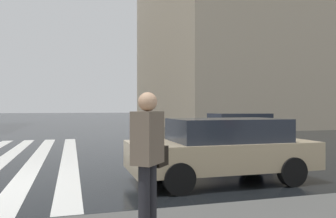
% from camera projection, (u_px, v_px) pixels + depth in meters
% --- Properties ---
extents(haussmann_block_corner, '(19.88, 24.36, 23.12)m').
position_uv_depth(haussmann_block_corner, '(271.00, 15.00, 34.56)').
color(haussmann_block_corner, tan).
rests_on(haussmann_block_corner, ground_plane).
extents(car_navy, '(1.85, 4.10, 1.41)m').
position_uv_depth(car_navy, '(241.00, 128.00, 14.80)').
color(car_navy, navy).
rests_on(car_navy, ground_plane).
extents(car_champagne, '(1.85, 4.10, 1.41)m').
position_uv_depth(car_champagne, '(223.00, 148.00, 7.44)').
color(car_champagne, tan).
rests_on(car_champagne, ground_plane).
extents(pedestrian_by_billboard, '(0.61, 0.55, 1.68)m').
position_uv_depth(pedestrian_by_billboard, '(149.00, 153.00, 3.82)').
color(pedestrian_by_billboard, '#6B5B4C').
rests_on(pedestrian_by_billboard, sidewalk_pavement).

